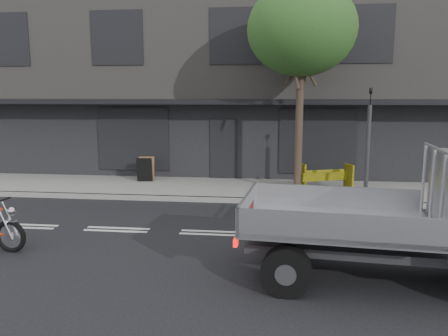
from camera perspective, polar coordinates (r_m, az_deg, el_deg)
ground at (r=10.62m, az=-1.44°, el=-8.51°), size 80.00×80.00×0.00m
sidewalk at (r=15.12m, az=1.07°, el=-2.76°), size 32.00×3.20×0.15m
kerb at (r=13.56m, az=0.41°, el=-4.19°), size 32.00×0.20×0.15m
building_main at (r=21.36m, az=2.86°, el=11.41°), size 26.00×10.00×8.00m
street_tree at (r=14.36m, az=10.12°, el=17.33°), size 3.40×3.40×6.74m
traffic_light_pole at (r=13.73m, az=18.25°, el=2.19°), size 0.12×0.12×3.50m
construction_barrier at (r=14.72m, az=13.18°, el=-1.22°), size 1.77×1.20×0.92m
sandwich_board at (r=16.16m, az=-10.35°, el=-0.24°), size 0.61×0.45×0.89m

